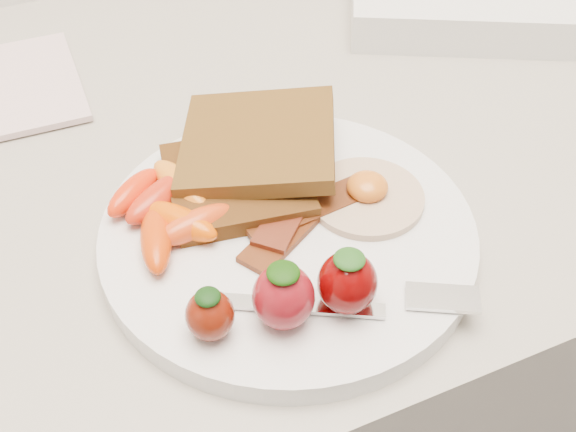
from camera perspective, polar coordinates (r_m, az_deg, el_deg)
name	(u,v)px	position (r m, az deg, el deg)	size (l,w,h in m)	color
counter	(259,400)	(0.98, -2.27, -14.29)	(2.00, 0.60, 0.90)	gray
plate	(288,235)	(0.52, 0.00, -1.49)	(0.27, 0.27, 0.02)	white
toast_lower	(237,182)	(0.54, -4.07, 2.70)	(0.10, 0.10, 0.01)	#301C04
toast_upper	(258,141)	(0.55, -2.39, 5.91)	(0.12, 0.12, 0.01)	black
fried_egg	(367,194)	(0.54, 6.23, 1.72)	(0.10, 0.10, 0.02)	silver
bacon_strips	(299,212)	(0.52, 0.85, 0.34)	(0.12, 0.10, 0.01)	#361105
baby_carrots	(168,209)	(0.52, -9.44, 0.54)	(0.09, 0.11, 0.02)	red
strawberries	(294,294)	(0.45, 0.48, -6.18)	(0.12, 0.05, 0.05)	#5D1306
fork	(363,302)	(0.47, 5.96, -6.78)	(0.17, 0.09, 0.00)	silver
notepad	(21,85)	(0.72, -20.36, 9.67)	(0.10, 0.15, 0.01)	beige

